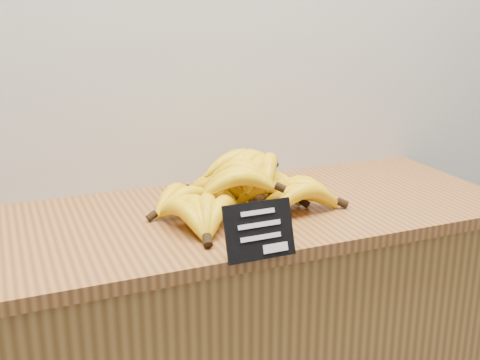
# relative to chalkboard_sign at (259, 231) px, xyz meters

# --- Properties ---
(counter_top) EXTENTS (1.38, 0.54, 0.03)m
(counter_top) POSITION_rel_chalkboard_sign_xyz_m (0.05, 0.27, -0.07)
(counter_top) COLOR #945E2D
(counter_top) RESTS_ON counter
(chalkboard_sign) EXTENTS (0.14, 0.04, 0.11)m
(chalkboard_sign) POSITION_rel_chalkboard_sign_xyz_m (0.00, 0.00, 0.00)
(chalkboard_sign) COLOR black
(chalkboard_sign) RESTS_ON counter_top
(banana_pile) EXTENTS (0.50, 0.41, 0.13)m
(banana_pile) POSITION_rel_chalkboard_sign_xyz_m (0.06, 0.26, -0.01)
(banana_pile) COLOR yellow
(banana_pile) RESTS_ON counter_top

